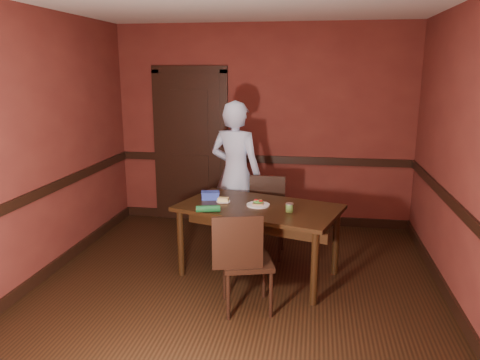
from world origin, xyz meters
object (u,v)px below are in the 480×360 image
(dining_table, at_px, (259,241))
(sandwich_plate, at_px, (258,204))
(chair_far, at_px, (265,218))
(chair_near, at_px, (247,260))
(sauce_jar, at_px, (289,208))
(cheese_saucer, at_px, (223,200))
(person, at_px, (236,174))
(food_tub, at_px, (210,195))

(dining_table, xyz_separation_m, sandwich_plate, (-0.01, 0.01, 0.39))
(sandwich_plate, bearing_deg, dining_table, -45.93)
(chair_far, relative_size, chair_near, 0.97)
(sauce_jar, bearing_deg, cheese_saucer, 160.77)
(chair_far, relative_size, person, 0.51)
(dining_table, distance_m, person, 1.07)
(person, distance_m, food_tub, 0.71)
(chair_far, xyz_separation_m, sandwich_plate, (-0.02, -0.54, 0.32))
(chair_near, bearing_deg, person, -92.49)
(food_tub, bearing_deg, sandwich_plate, -30.79)
(person, distance_m, sauce_jar, 1.24)
(dining_table, height_order, cheese_saucer, cheese_saucer)
(chair_far, height_order, sauce_jar, chair_far)
(chair_near, height_order, food_tub, chair_near)
(chair_near, height_order, person, person)
(chair_far, relative_size, food_tub, 4.10)
(dining_table, bearing_deg, sauce_jar, -9.40)
(food_tub, bearing_deg, chair_far, 20.19)
(person, bearing_deg, food_tub, 92.16)
(sauce_jar, xyz_separation_m, food_tub, (-0.87, 0.33, -0.00))
(dining_table, relative_size, chair_near, 1.73)
(chair_far, bearing_deg, food_tub, -145.60)
(sauce_jar, xyz_separation_m, cheese_saucer, (-0.71, 0.25, -0.03))
(sauce_jar, relative_size, cheese_saucer, 0.62)
(chair_near, bearing_deg, cheese_saucer, -81.10)
(sauce_jar, bearing_deg, dining_table, 153.75)
(cheese_saucer, bearing_deg, chair_near, -65.28)
(sauce_jar, bearing_deg, sandwich_plate, 153.04)
(cheese_saucer, bearing_deg, sauce_jar, -19.23)
(dining_table, distance_m, chair_far, 0.55)
(cheese_saucer, bearing_deg, person, 90.10)
(chair_near, relative_size, cheese_saucer, 6.35)
(person, distance_m, sandwich_plate, 0.94)
(person, relative_size, sandwich_plate, 7.40)
(dining_table, bearing_deg, food_tub, 179.03)
(sauce_jar, distance_m, cheese_saucer, 0.75)
(chair_near, bearing_deg, food_tub, -75.18)
(dining_table, height_order, sauce_jar, sauce_jar)
(chair_far, height_order, sandwich_plate, chair_far)
(chair_near, xyz_separation_m, sauce_jar, (0.33, 0.57, 0.33))
(sauce_jar, bearing_deg, chair_far, 113.59)
(dining_table, bearing_deg, chair_near, -74.22)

